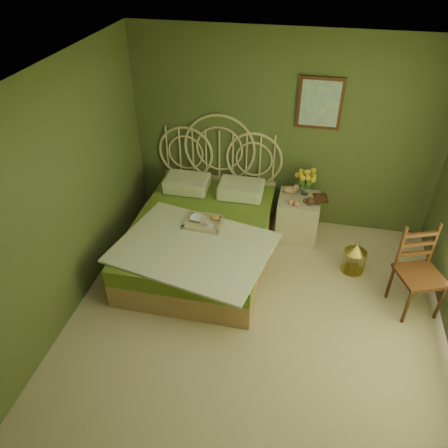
% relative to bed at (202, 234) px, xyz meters
% --- Properties ---
extents(floor, '(4.50, 4.50, 0.00)m').
position_rel_bed_xyz_m(floor, '(0.85, -1.20, -0.32)').
color(floor, '#C7AF8F').
rests_on(floor, ground).
extents(ceiling, '(4.50, 4.50, 0.00)m').
position_rel_bed_xyz_m(ceiling, '(0.85, -1.20, 2.28)').
color(ceiling, silver).
rests_on(ceiling, wall_back).
extents(wall_back, '(4.00, 0.00, 4.00)m').
position_rel_bed_xyz_m(wall_back, '(0.85, 1.05, 0.98)').
color(wall_back, '#4E562D').
rests_on(wall_back, floor).
extents(wall_left, '(0.00, 4.50, 4.50)m').
position_rel_bed_xyz_m(wall_left, '(-1.15, -1.20, 0.98)').
color(wall_left, '#4E562D').
rests_on(wall_left, floor).
extents(wall_art, '(0.54, 0.04, 0.64)m').
position_rel_bed_xyz_m(wall_art, '(1.25, 1.02, 1.43)').
color(wall_art, '#38190F').
rests_on(wall_art, wall_back).
extents(bed, '(1.91, 2.41, 1.49)m').
position_rel_bed_xyz_m(bed, '(0.00, 0.00, 0.00)').
color(bed, tan).
rests_on(bed, floor).
extents(nightstand, '(0.54, 0.54, 1.02)m').
position_rel_bed_xyz_m(nightstand, '(1.16, 0.69, 0.04)').
color(nightstand, beige).
rests_on(nightstand, floor).
extents(chair, '(0.57, 0.57, 1.00)m').
position_rel_bed_xyz_m(chair, '(2.52, -0.33, 0.23)').
color(chair, '#38190F').
rests_on(chair, floor).
extents(birdcage, '(0.27, 0.27, 0.41)m').
position_rel_bed_xyz_m(birdcage, '(1.90, 0.08, -0.13)').
color(birdcage, gold).
rests_on(birdcage, floor).
extents(book_lower, '(0.21, 0.26, 0.02)m').
position_rel_bed_xyz_m(book_lower, '(1.33, 0.70, 0.28)').
color(book_lower, '#381E0F').
rests_on(book_lower, nightstand).
extents(book_upper, '(0.24, 0.26, 0.02)m').
position_rel_bed_xyz_m(book_upper, '(1.33, 0.70, 0.30)').
color(book_upper, '#472819').
rests_on(book_upper, nightstand).
extents(cereal_bowl, '(0.19, 0.19, 0.04)m').
position_rel_bed_xyz_m(cereal_bowl, '(-0.04, -0.05, 0.27)').
color(cereal_bowl, white).
rests_on(cereal_bowl, bed).
extents(coffee_cup, '(0.08, 0.08, 0.07)m').
position_rel_bed_xyz_m(coffee_cup, '(0.14, -0.16, 0.28)').
color(coffee_cup, white).
rests_on(coffee_cup, bed).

